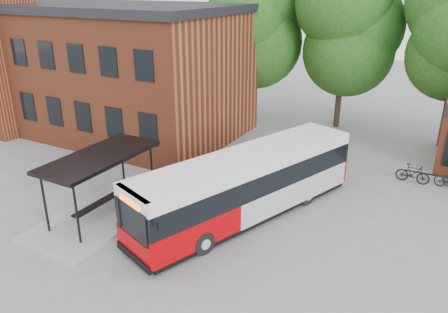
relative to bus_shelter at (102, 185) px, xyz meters
The scene contains 7 objects.
ground 4.83m from the bus_shelter, 12.53° to the left, with size 100.00×100.00×0.00m, color slate.
station_building 13.42m from the bus_shelter, 130.36° to the left, with size 18.40×10.40×8.50m, color brown, non-canonical shape.
bus_shelter is the anchor object (origin of this frame).
tree_0 17.54m from the bus_shelter, 95.04° to the left, with size 7.92×7.92×11.00m, color #1C4813, non-canonical shape.
tree_1 19.19m from the bus_shelter, 73.01° to the left, with size 7.92×7.92×10.40m, color #1C4813, non-canonical shape.
city_bus 6.38m from the bus_shelter, 28.04° to the left, with size 2.47×11.57×2.94m, color #B00005, non-canonical shape.
bicycle_1 15.57m from the bus_shelter, 41.52° to the left, with size 0.48×1.69×1.01m, color black.
Camera 1 is at (8.59, -13.58, 9.72)m, focal length 35.00 mm.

